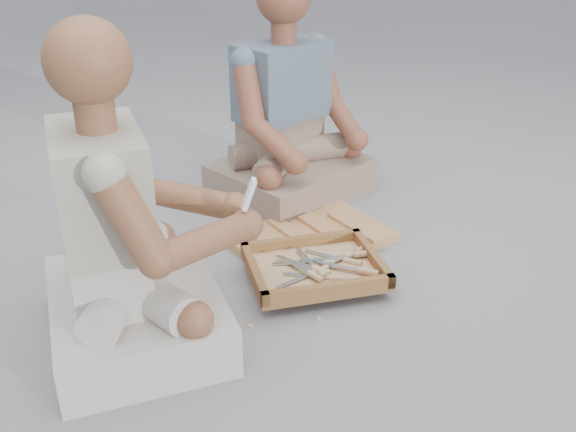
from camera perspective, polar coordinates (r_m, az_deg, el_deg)
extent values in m
plane|color=gray|center=(2.15, 0.42, -8.74)|extent=(60.00, 60.00, 0.00)
cube|color=#A3693F|center=(2.57, 1.97, -1.94)|extent=(0.70, 0.58, 0.04)
cube|color=brown|center=(2.29, 2.36, -4.97)|extent=(0.47, 0.37, 0.01)
cube|color=brown|center=(2.42, 1.21, -2.33)|extent=(0.46, 0.03, 0.05)
cube|color=brown|center=(2.14, 3.70, -6.56)|extent=(0.46, 0.03, 0.05)
cube|color=brown|center=(2.34, 7.49, -3.61)|extent=(0.03, 0.37, 0.05)
cube|color=brown|center=(2.23, -3.01, -5.02)|extent=(0.03, 0.37, 0.05)
cube|color=tan|center=(2.28, 2.37, -4.73)|extent=(0.41, 0.32, 0.01)
cube|color=silver|center=(2.35, 3.25, -3.47)|extent=(0.12, 0.11, 0.00)
cylinder|color=#AA8159|center=(2.32, 5.75, -4.05)|extent=(0.07, 0.06, 0.02)
cube|color=silver|center=(2.28, 0.57, -4.08)|extent=(0.11, 0.12, 0.00)
cylinder|color=#AA8159|center=(2.24, 2.95, -4.85)|extent=(0.06, 0.07, 0.02)
cube|color=silver|center=(2.23, 1.48, -5.29)|extent=(0.14, 0.07, 0.00)
cylinder|color=#AA8159|center=(2.22, 4.30, -5.54)|extent=(0.07, 0.05, 0.02)
cube|color=silver|center=(2.27, 4.46, -4.45)|extent=(0.13, 0.10, 0.00)
cylinder|color=#AA8159|center=(2.24, 7.16, -4.94)|extent=(0.07, 0.06, 0.02)
cube|color=silver|center=(2.31, 4.13, -3.76)|extent=(0.15, 0.02, 0.00)
cylinder|color=#AA8159|center=(2.35, 6.65, -3.36)|extent=(0.07, 0.03, 0.02)
cube|color=silver|center=(2.20, 0.61, -5.75)|extent=(0.14, 0.07, 0.00)
cylinder|color=#AA8159|center=(2.25, 2.84, -4.86)|extent=(0.07, 0.05, 0.02)
cube|color=silver|center=(2.32, 3.28, -3.79)|extent=(0.15, 0.01, 0.00)
cylinder|color=#AA8159|center=(2.35, 5.85, -3.45)|extent=(0.07, 0.02, 0.02)
cube|color=silver|center=(2.27, 0.59, -4.31)|extent=(0.08, 0.14, 0.00)
cylinder|color=#AA8159|center=(2.20, 2.49, -5.40)|extent=(0.05, 0.07, 0.02)
cube|color=silver|center=(2.32, 1.62, -3.71)|extent=(0.04, 0.15, 0.00)
cylinder|color=#AA8159|center=(2.24, 2.86, -4.98)|extent=(0.03, 0.07, 0.02)
cube|color=silver|center=(2.30, 2.73, -4.28)|extent=(0.13, 0.10, 0.00)
cylinder|color=#AA8159|center=(2.27, 5.36, -4.78)|extent=(0.07, 0.06, 0.02)
cube|color=silver|center=(2.33, 4.73, -3.74)|extent=(0.14, 0.08, 0.00)
cylinder|color=#AA8159|center=(2.39, 6.65, -2.91)|extent=(0.07, 0.05, 0.02)
cube|color=silver|center=(2.30, 0.51, -4.24)|extent=(0.15, 0.05, 0.00)
cylinder|color=#AA8159|center=(2.30, 3.25, -4.21)|extent=(0.07, 0.04, 0.02)
cube|color=tan|center=(2.49, -3.28, -3.45)|extent=(0.02, 0.02, 0.00)
cube|color=tan|center=(2.44, 7.15, -4.25)|extent=(0.02, 0.02, 0.00)
cube|color=tan|center=(2.42, -1.57, -4.40)|extent=(0.02, 0.02, 0.00)
cube|color=tan|center=(2.35, -0.43, -5.31)|extent=(0.02, 0.02, 0.00)
cube|color=tan|center=(2.10, -3.40, -9.71)|extent=(0.02, 0.02, 0.00)
cube|color=tan|center=(2.13, 2.75, -9.09)|extent=(0.02, 0.02, 0.00)
cube|color=tan|center=(2.28, 0.96, -6.42)|extent=(0.02, 0.02, 0.00)
cube|color=tan|center=(2.39, 0.92, -4.83)|extent=(0.02, 0.02, 0.00)
cube|color=beige|center=(2.07, -13.30, -8.39)|extent=(0.57, 0.68, 0.16)
cube|color=beige|center=(1.97, -15.68, -4.41)|extent=(0.25, 0.37, 0.19)
cube|color=#A09E8D|center=(1.86, -16.30, 2.56)|extent=(0.28, 0.41, 0.32)
sphere|color=brown|center=(1.76, -17.37, 13.01)|extent=(0.23, 0.23, 0.23)
sphere|color=brown|center=(2.04, -4.78, 0.74)|extent=(0.10, 0.10, 0.10)
sphere|color=brown|center=(1.93, -3.69, -0.80)|extent=(0.10, 0.10, 0.10)
cube|color=gray|center=(2.97, 0.24, 3.38)|extent=(0.81, 0.76, 0.17)
cube|color=gray|center=(2.95, -0.67, 6.99)|extent=(0.42, 0.37, 0.20)
cube|color=#4F616C|center=(2.86, -0.54, 11.94)|extent=(0.46, 0.41, 0.33)
sphere|color=brown|center=(2.90, 6.15, 6.77)|extent=(0.10, 0.10, 0.10)
sphere|color=brown|center=(2.62, 0.65, 4.77)|extent=(0.10, 0.10, 0.10)
cube|color=white|center=(1.89, -3.48, 1.94)|extent=(0.05, 0.04, 0.10)
cube|color=black|center=(1.88, -3.49, 2.19)|extent=(0.02, 0.03, 0.03)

